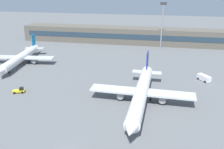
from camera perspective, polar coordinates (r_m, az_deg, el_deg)
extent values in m
plane|color=slate|center=(86.25, -0.92, -1.80)|extent=(400.00, 400.00, 0.00)
cube|color=#5B564C|center=(143.23, 4.34, 9.03)|extent=(126.52, 12.00, 9.00)
cube|color=#263847|center=(137.26, 4.02, 8.73)|extent=(120.20, 0.16, 2.80)
cylinder|color=white|center=(70.87, 6.81, -4.14)|extent=(4.81, 36.39, 3.83)
cone|color=white|center=(53.51, 4.34, -12.81)|extent=(3.75, 4.31, 3.64)
cone|color=white|center=(89.11, 8.24, 1.01)|extent=(2.78, 3.90, 2.68)
cube|color=navy|center=(84.77, 8.22, 3.33)|extent=(0.48, 4.44, 5.55)
cube|color=silver|center=(86.46, 8.09, 0.55)|extent=(10.16, 3.09, 0.24)
cube|color=silver|center=(71.91, 6.89, -4.03)|extent=(30.37, 5.65, 0.50)
cylinder|color=gray|center=(73.27, 2.13, -4.63)|extent=(2.10, 3.28, 2.02)
cylinder|color=gray|center=(72.25, 11.63, -5.45)|extent=(2.10, 3.28, 2.02)
cylinder|color=black|center=(61.03, 5.32, -11.41)|extent=(0.43, 1.02, 1.01)
cylinder|color=black|center=(74.15, 4.88, -5.32)|extent=(0.43, 1.02, 1.01)
cylinder|color=black|center=(73.72, 8.93, -5.67)|extent=(0.43, 1.02, 1.01)
cylinder|color=silver|center=(111.69, -20.35, 3.75)|extent=(7.50, 33.19, 3.48)
cone|color=silver|center=(96.35, -24.61, 0.61)|extent=(3.76, 4.21, 3.31)
cone|color=silver|center=(127.58, -17.15, 6.09)|extent=(2.85, 3.76, 2.44)
cube|color=#197FBF|center=(124.15, -17.81, 7.67)|extent=(0.82, 4.04, 5.04)
cube|color=silver|center=(125.29, -17.56, 5.88)|extent=(9.42, 3.67, 0.22)
cube|color=silver|center=(112.56, -20.15, 3.75)|extent=(27.84, 7.74, 0.46)
cylinder|color=gray|center=(115.27, -22.57, 3.13)|extent=(2.18, 3.14, 1.83)
cylinder|color=gray|center=(110.77, -17.47, 3.11)|extent=(2.18, 3.14, 1.83)
cylinder|color=black|center=(102.55, -22.74, 0.50)|extent=(0.48, 0.95, 0.92)
cylinder|color=black|center=(114.97, -20.92, 2.79)|extent=(0.48, 0.95, 0.92)
cylinder|color=black|center=(113.04, -18.73, 2.78)|extent=(0.48, 0.95, 0.92)
cube|color=yellow|center=(83.29, -20.85, -3.57)|extent=(3.90, 2.64, 0.60)
cube|color=black|center=(82.84, -20.30, -3.13)|extent=(1.51, 1.69, 0.90)
cylinder|color=black|center=(82.44, -20.11, -3.95)|extent=(0.74, 0.47, 0.70)
cylinder|color=black|center=(83.84, -19.92, -3.51)|extent=(0.74, 0.47, 0.70)
cylinder|color=black|center=(82.98, -21.73, -4.01)|extent=(0.74, 0.47, 0.70)
cylinder|color=black|center=(84.37, -21.52, -3.57)|extent=(0.74, 0.47, 0.70)
cube|color=white|center=(93.05, 20.59, -0.72)|extent=(4.62, 5.41, 1.90)
cube|color=#1E2633|center=(91.58, 21.47, -0.84)|extent=(1.65, 1.22, 0.70)
cylinder|color=black|center=(91.51, 20.79, -1.60)|extent=(0.67, 0.78, 0.76)
cylinder|color=black|center=(92.90, 21.70, -1.40)|extent=(0.67, 0.78, 0.76)
cylinder|color=black|center=(93.76, 19.38, -0.90)|extent=(0.67, 0.78, 0.76)
cylinder|color=black|center=(95.11, 20.28, -0.72)|extent=(0.67, 0.78, 0.76)
cylinder|color=gray|center=(129.67, 11.50, 10.57)|extent=(0.70, 0.70, 22.72)
cube|color=#333338|center=(128.26, 11.88, 15.83)|extent=(3.20, 0.80, 1.20)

